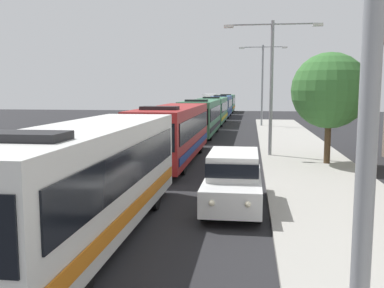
{
  "coord_description": "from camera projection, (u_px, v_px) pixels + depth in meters",
  "views": [
    {
      "loc": [
        2.95,
        -1.2,
        3.99
      ],
      "look_at": [
        0.62,
        15.76,
        1.81
      ],
      "focal_mm": 40.18,
      "sensor_mm": 36.0,
      "label": 1
    }
  ],
  "objects": [
    {
      "name": "white_suv",
      "position": [
        233.0,
        178.0,
        14.51
      ],
      "size": [
        1.86,
        4.97,
        1.9
      ],
      "color": "white",
      "rests_on": "ground_plane"
    },
    {
      "name": "box_truck_oncoming",
      "position": [
        210.0,
        102.0,
        79.68
      ],
      "size": [
        2.35,
        6.95,
        3.15
      ],
      "color": "white",
      "rests_on": "ground_plane"
    },
    {
      "name": "streetlamp_mid",
      "position": [
        272.0,
        73.0,
        24.82
      ],
      "size": [
        5.57,
        0.28,
        7.75
      ],
      "color": "gray",
      "rests_on": "sidewalk"
    },
    {
      "name": "bus_tail_end",
      "position": [
        227.0,
        103.0,
        75.97
      ],
      "size": [
        2.58,
        11.0,
        3.21
      ],
      "color": "#33724C",
      "rests_on": "ground_plane"
    },
    {
      "name": "streetlamp_far",
      "position": [
        262.0,
        77.0,
        45.52
      ],
      "size": [
        5.02,
        0.28,
        8.49
      ],
      "color": "gray",
      "rests_on": "sidewalk"
    },
    {
      "name": "bus_fourth_in_line",
      "position": [
        214.0,
        110.0,
        49.74
      ],
      "size": [
        2.58,
        11.78,
        3.21
      ],
      "color": "#33724C",
      "rests_on": "ground_plane"
    },
    {
      "name": "bus_second_in_line",
      "position": [
        173.0,
        131.0,
        23.84
      ],
      "size": [
        2.58,
        12.11,
        3.21
      ],
      "color": "maroon",
      "rests_on": "ground_plane"
    },
    {
      "name": "bus_lead",
      "position": [
        88.0,
        177.0,
        11.34
      ],
      "size": [
        2.58,
        10.95,
        3.21
      ],
      "color": "silver",
      "rests_on": "ground_plane"
    },
    {
      "name": "roadside_tree",
      "position": [
        330.0,
        91.0,
        22.08
      ],
      "size": [
        3.92,
        3.92,
        5.75
      ],
      "color": "#4C3823",
      "rests_on": "sidewalk"
    },
    {
      "name": "bus_rear",
      "position": [
        222.0,
        105.0,
        62.8
      ],
      "size": [
        2.58,
        11.32,
        3.21
      ],
      "color": "#284C8C",
      "rests_on": "ground_plane"
    },
    {
      "name": "bus_middle",
      "position": [
        201.0,
        116.0,
        37.16
      ],
      "size": [
        2.58,
        11.36,
        3.21
      ],
      "color": "#33724C",
      "rests_on": "ground_plane"
    }
  ]
}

